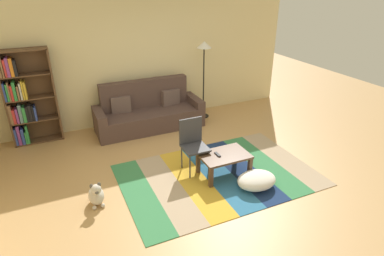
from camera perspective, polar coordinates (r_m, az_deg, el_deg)
ground_plane at (r=5.56m, az=0.53°, el=-7.50°), size 14.00×14.00×0.00m
back_wall at (r=7.27m, az=-8.14°, el=11.77°), size 6.80×0.10×2.70m
rug at (r=5.46m, az=4.62°, el=-8.21°), size 3.13×2.06×0.01m
couch at (r=7.05m, az=-7.61°, el=2.70°), size 2.26×0.80×1.00m
bookshelf at (r=6.89m, az=-27.30°, el=4.47°), size 0.90×0.28×1.82m
coffee_table at (r=5.32m, az=5.63°, el=-5.19°), size 0.79×0.54×0.38m
pouf at (r=5.20m, az=11.22°, el=-8.95°), size 0.63×0.48×0.24m
dog at (r=4.94m, az=-16.42°, el=-11.13°), size 0.22×0.35×0.40m
standing_lamp at (r=7.22m, az=2.11°, el=12.69°), size 0.32×0.32×1.73m
tv_remote at (r=5.26m, az=4.50°, el=-4.63°), size 0.04×0.15×0.02m
folding_chair at (r=5.36m, az=0.17°, el=-2.23°), size 0.40×0.40×0.90m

